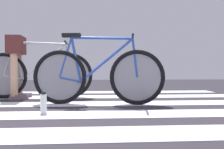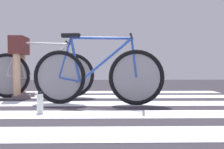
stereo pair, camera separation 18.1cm
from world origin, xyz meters
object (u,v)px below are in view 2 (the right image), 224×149
(bicycle_2_of_2, at_px, (40,74))
(cyclist_2_of_2, at_px, (20,58))
(water_bottle, at_px, (40,103))
(bicycle_1_of_2, at_px, (97,75))

(bicycle_2_of_2, xyz_separation_m, cyclist_2_of_2, (-0.31, -0.01, 0.24))
(cyclist_2_of_2, height_order, water_bottle, cyclist_2_of_2)
(bicycle_1_of_2, xyz_separation_m, water_bottle, (-0.57, -0.61, -0.28))
(cyclist_2_of_2, distance_m, water_bottle, 1.60)
(bicycle_1_of_2, relative_size, cyclist_2_of_2, 1.78)
(bicycle_2_of_2, bearing_deg, cyclist_2_of_2, -180.00)
(bicycle_2_of_2, bearing_deg, water_bottle, -77.23)
(bicycle_1_of_2, bearing_deg, water_bottle, -124.99)
(water_bottle, bearing_deg, bicycle_2_of_2, 105.23)
(water_bottle, bearing_deg, cyclist_2_of_2, 116.78)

